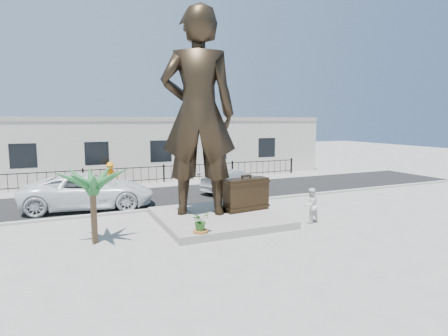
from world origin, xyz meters
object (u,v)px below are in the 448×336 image
at_px(suitcase, 246,194).
at_px(statue, 198,113).
at_px(car_white, 89,191).
at_px(tourist, 311,205).

bearing_deg(suitcase, statue, 163.64).
height_order(statue, car_white, statue).
relative_size(suitcase, tourist, 1.39).
bearing_deg(car_white, statue, -126.35).
distance_m(statue, tourist, 6.38).
relative_size(tourist, car_white, 0.24).
distance_m(tourist, car_white, 11.02).
bearing_deg(tourist, statue, -37.07).
relative_size(statue, car_white, 1.40).
height_order(tourist, car_white, car_white).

